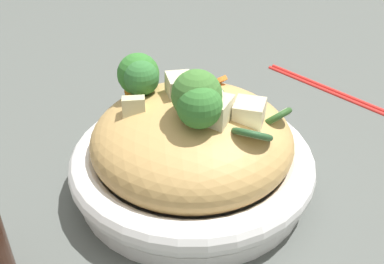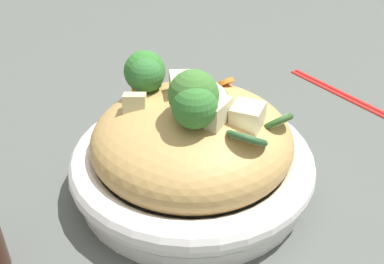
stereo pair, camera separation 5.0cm
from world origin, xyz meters
name	(u,v)px [view 1 (the left image)]	position (x,y,z in m)	size (l,w,h in m)	color
ground_plane	(192,183)	(0.00, 0.00, 0.00)	(3.00, 3.00, 0.00)	#4F534F
serving_bowl	(192,165)	(0.00, 0.00, 0.03)	(0.28, 0.28, 0.05)	white
noodle_heap	(192,139)	(0.00, 0.00, 0.07)	(0.23, 0.23, 0.09)	tan
broccoli_florets	(175,90)	(0.01, 0.01, 0.13)	(0.18, 0.07, 0.07)	#9EB97C
carrot_coins	(197,94)	(0.02, -0.02, 0.11)	(0.15, 0.11, 0.04)	orange
zucchini_slices	(234,109)	(-0.03, -0.03, 0.11)	(0.15, 0.10, 0.05)	beige
chicken_chunks	(204,105)	(-0.01, 0.00, 0.11)	(0.13, 0.12, 0.04)	beige
chopsticks_pair	(326,87)	(0.04, -0.33, 0.00)	(0.23, 0.03, 0.01)	red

